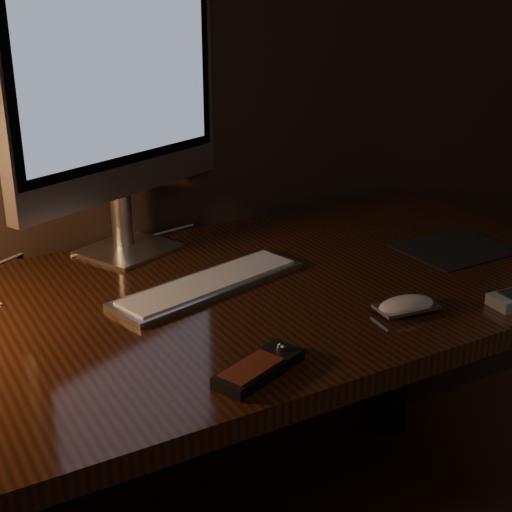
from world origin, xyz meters
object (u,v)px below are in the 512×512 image
monitor (119,88)px  mouse (406,307)px  keyboard (210,284)px  media_remote (259,368)px  desk (206,340)px

monitor → mouse: bearing=-83.7°
mouse → keyboard: bearing=138.9°
mouse → media_remote: media_remote is taller
mouse → media_remote: bearing=-164.2°
monitor → desk: bearing=-97.3°
desk → keyboard: 0.14m
monitor → media_remote: size_ratio=3.56×
monitor → mouse: (0.31, -0.54, -0.34)m
monitor → mouse: size_ratio=5.43×
mouse → media_remote: size_ratio=0.66×
keyboard → mouse: mouse is taller
desk → mouse: size_ratio=14.66×
monitor → keyboard: (0.06, -0.26, -0.34)m
media_remote → mouse: bearing=-12.1°
monitor → mouse: 0.71m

